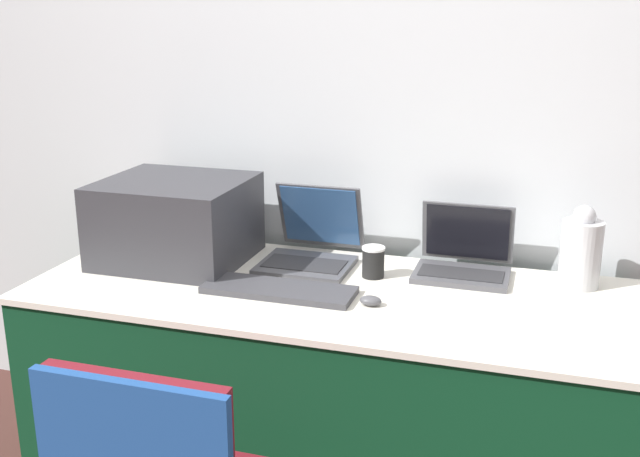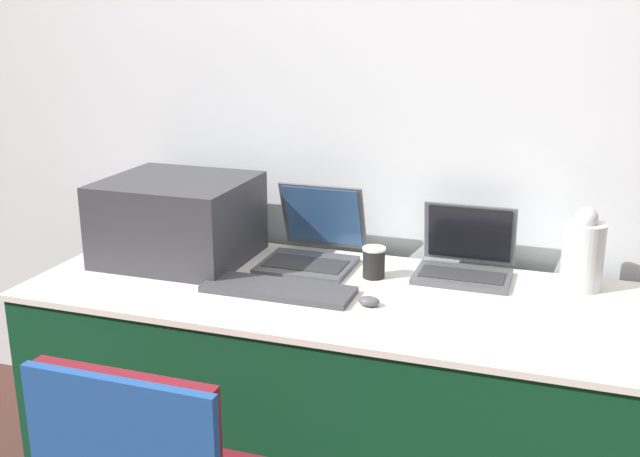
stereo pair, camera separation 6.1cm
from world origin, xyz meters
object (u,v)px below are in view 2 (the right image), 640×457
at_px(metal_pitcher, 583,253).
at_px(laptop_left, 313,247).
at_px(mouse, 369,301).
at_px(laptop_right, 465,260).
at_px(printer, 178,216).
at_px(external_keyboard, 278,289).
at_px(coffee_cup, 374,262).

bearing_deg(metal_pitcher, laptop_left, -177.64).
distance_m(laptop_left, mouse, 0.42).
xyz_separation_m(mouse, metal_pitcher, (0.58, 0.35, 0.10)).
relative_size(laptop_right, metal_pitcher, 1.16).
distance_m(printer, metal_pitcher, 1.32).
height_order(printer, laptop_left, printer).
height_order(laptop_left, laptop_right, laptop_left).
bearing_deg(mouse, laptop_right, 57.65).
xyz_separation_m(laptop_left, external_keyboard, (-0.01, -0.30, -0.05)).
bearing_deg(coffee_cup, mouse, -78.27).
height_order(laptop_right, coffee_cup, laptop_right).
height_order(printer, metal_pitcher, printer).
bearing_deg(external_keyboard, metal_pitcher, 21.10).
distance_m(external_keyboard, mouse, 0.29).
bearing_deg(external_keyboard, mouse, -2.74).
bearing_deg(laptop_left, coffee_cup, -17.90).
distance_m(laptop_left, laptop_right, 0.51).
xyz_separation_m(laptop_right, external_keyboard, (-0.51, -0.34, -0.04)).
distance_m(external_keyboard, metal_pitcher, 0.94).
bearing_deg(mouse, printer, 164.44).
xyz_separation_m(coffee_cup, mouse, (0.05, -0.24, -0.04)).
bearing_deg(laptop_right, external_keyboard, -146.51).
bearing_deg(mouse, coffee_cup, 101.73).
distance_m(mouse, metal_pitcher, 0.68).
bearing_deg(laptop_left, external_keyboard, -91.19).
relative_size(laptop_right, coffee_cup, 2.99).
xyz_separation_m(printer, laptop_right, (0.96, 0.15, -0.10)).
height_order(laptop_right, metal_pitcher, metal_pitcher).
relative_size(printer, external_keyboard, 1.02).
relative_size(printer, laptop_right, 1.58).
distance_m(printer, coffee_cup, 0.69).
relative_size(mouse, metal_pitcher, 0.25).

